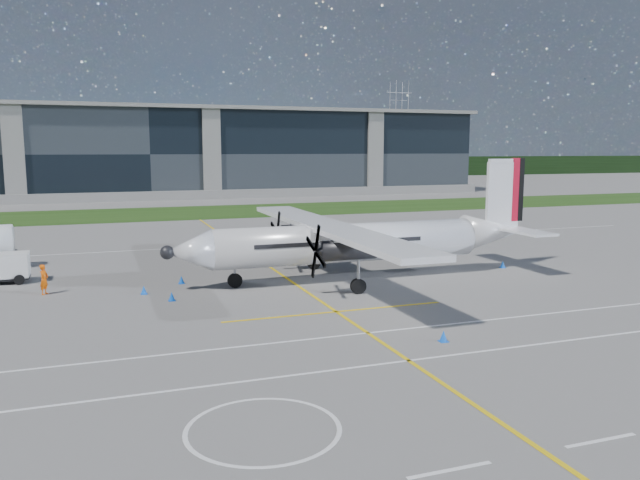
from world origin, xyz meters
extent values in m
plane|color=#615F5C|center=(0.00, 40.00, 0.00)|extent=(400.00, 400.00, 0.00)
cube|color=#1E3E11|center=(0.00, 48.00, 0.02)|extent=(400.00, 18.00, 0.04)
cube|color=black|center=(0.00, 80.00, 7.50)|extent=(120.00, 20.00, 15.00)
cube|color=black|center=(0.00, 140.00, 3.00)|extent=(400.00, 6.00, 6.00)
cube|color=yellow|center=(3.00, 10.00, 0.01)|extent=(0.20, 70.00, 0.01)
cube|color=white|center=(0.00, -14.00, 0.01)|extent=(90.00, 0.15, 0.01)
imported|color=#F25907|center=(-11.50, 3.35, 1.01)|extent=(0.89, 1.00, 2.02)
cone|color=blue|center=(-3.66, 3.63, 0.25)|extent=(0.36, 0.36, 0.50)
cone|color=blue|center=(18.48, 1.31, 0.25)|extent=(0.36, 0.36, 0.50)
cone|color=blue|center=(-4.74, -0.72, 0.25)|extent=(0.36, 0.36, 0.50)
cone|color=blue|center=(5.18, 14.76, 0.25)|extent=(0.36, 0.36, 0.50)
cone|color=blue|center=(5.59, -12.28, 0.25)|extent=(0.36, 0.36, 0.50)
cone|color=blue|center=(-6.09, 1.46, 0.25)|extent=(0.36, 0.36, 0.50)
camera|label=1|loc=(-8.34, -35.24, 8.34)|focal=35.00mm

